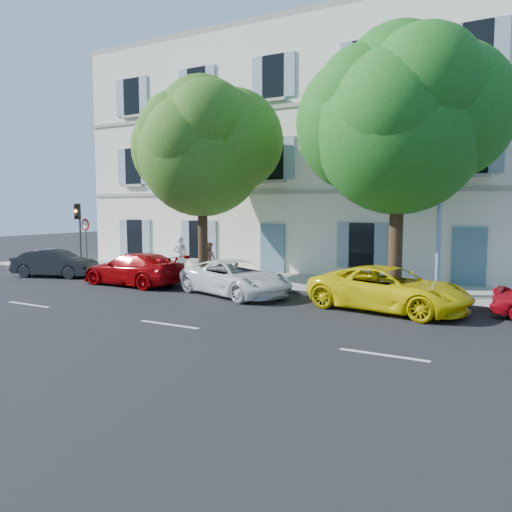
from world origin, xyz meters
The scene contains 15 objects.
ground centered at (0.00, 0.00, 0.00)m, with size 90.00×90.00×0.00m, color black.
sidewalk centered at (0.00, 4.45, 0.07)m, with size 36.00×4.50×0.15m, color #A09E96.
kerb centered at (0.00, 2.28, 0.08)m, with size 36.00×0.16×0.16m, color #9E998E.
building centered at (0.00, 10.20, 6.00)m, with size 28.00×7.00×12.00m, color white.
car_dark_sedan centered at (-10.93, 1.11, 0.65)m, with size 1.38×3.96×1.30m, color black.
car_red_coupe centered at (-5.88, 0.97, 0.69)m, with size 1.93×4.76×1.38m, color #9D0407.
car_white_coupe centered at (-0.84, 0.94, 0.66)m, with size 2.18×4.72×1.31m, color white.
car_yellow_supercar centered at (4.87, 0.88, 0.70)m, with size 2.33×5.06×1.41m, color yellow.
tree_left centered at (-3.79, 3.07, 5.59)m, with size 5.46×5.46×8.46m.
tree_right centered at (4.59, 2.82, 5.92)m, with size 5.84×5.84×8.99m.
traffic_light centered at (-10.99, 2.63, 2.55)m, with size 0.28×0.38×3.32m.
road_sign centered at (-10.66, 2.78, 2.01)m, with size 0.60×0.12×2.58m.
street_lamp centered at (5.98, 2.88, 4.57)m, with size 0.24×1.65×7.80m.
pedestrian_a centered at (-5.59, 3.77, 1.04)m, with size 0.65×0.42×1.78m, color white.
pedestrian_b centered at (-3.89, 3.68, 0.95)m, with size 0.78×0.60×1.60m, color tan.
Camera 1 is at (8.74, -14.79, 3.24)m, focal length 35.00 mm.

